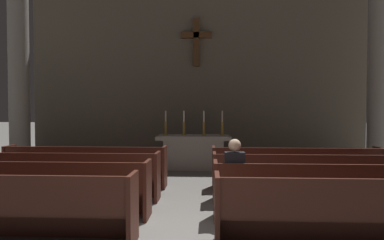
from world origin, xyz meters
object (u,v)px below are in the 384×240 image
pew_right_row_2 (330,192)px  candlestick_inner_left (184,127)px  pew_right_row_1 (360,213)px  pew_left_row_4 (86,166)px  candlestick_outer_right (222,127)px  column_right_second (379,66)px  altar (194,151)px  lone_worshipper (234,177)px  candlestick_outer_left (166,127)px  pew_left_row_2 (39,188)px  pew_right_row_3 (310,178)px  pew_left_row_3 (66,176)px  candlestick_inner_right (204,127)px  column_left_second (19,68)px  pew_right_row_4 (295,168)px

pew_right_row_2 → candlestick_inner_left: bearing=120.0°
pew_right_row_1 → candlestick_inner_left: (-2.68, 5.71, 0.77)m
pew_left_row_4 → candlestick_outer_right: bearing=37.7°
pew_left_row_4 → column_right_second: bearing=18.8°
altar → lone_worshipper: size_ratio=1.67×
column_right_second → candlestick_outer_left: (-6.33, -0.19, -1.81)m
pew_left_row_4 → altar: 3.45m
pew_left_row_2 → pew_right_row_1: same height
pew_right_row_3 → altar: (-2.38, 3.56, 0.06)m
pew_left_row_2 → pew_left_row_4: 2.14m
pew_left_row_2 → pew_left_row_3: bearing=90.0°
column_right_second → candlestick_inner_right: (-5.18, -0.19, -1.81)m
pew_left_row_2 → candlestick_inner_left: size_ratio=5.04×
candlestick_inner_left → candlestick_inner_right: same height
candlestick_inner_left → candlestick_outer_right: size_ratio=1.00×
altar → pew_left_row_4: bearing=-133.7°
pew_left_row_3 → pew_right_row_3: same height
pew_right_row_2 → candlestick_inner_right: (-2.08, 4.64, 0.77)m
column_left_second → candlestick_outer_left: (4.63, -0.19, -1.81)m
pew_right_row_4 → pew_right_row_2: bearing=-90.0°
pew_right_row_2 → candlestick_inner_right: candlestick_inner_right is taller
candlestick_outer_left → candlestick_outer_right: 1.70m
pew_right_row_4 → candlestick_outer_right: bearing=121.5°
column_right_second → altar: bearing=-178.0°
pew_left_row_2 → lone_worshipper: 3.25m
pew_left_row_3 → pew_right_row_4: bearing=12.7°
column_right_second → altar: 6.04m
column_right_second → candlestick_outer_right: size_ratio=8.56×
pew_right_row_3 → candlestick_inner_left: size_ratio=5.04×
candlestick_outer_left → pew_left_row_4: bearing=-121.5°
pew_left_row_3 → column_right_second: 9.08m
pew_right_row_2 → candlestick_outer_right: candlestick_outer_right is taller
pew_right_row_2 → pew_right_row_4: same height
pew_right_row_1 → candlestick_inner_right: candlestick_inner_right is taller
candlestick_inner_left → pew_right_row_1: bearing=-64.9°
pew_left_row_4 → pew_right_row_3: bearing=-12.7°
column_left_second → candlestick_outer_right: (6.33, -0.19, -1.81)m
pew_right_row_3 → pew_right_row_1: bearing=-90.0°
pew_right_row_2 → pew_right_row_4: (0.00, 2.14, 0.00)m
pew_left_row_4 → pew_right_row_2: (4.76, -2.14, 0.00)m
pew_left_row_4 → lone_worshipper: lone_worshipper is taller
column_left_second → pew_right_row_1: bearing=-36.9°
pew_right_row_2 → candlestick_outer_right: size_ratio=5.04×
candlestick_inner_right → altar: bearing=180.0°
lone_worshipper → pew_left_row_3: bearing=162.3°
pew_left_row_4 → column_right_second: size_ratio=0.59×
candlestick_outer_right → lone_worshipper: (0.01, -4.60, -0.56)m
altar → column_left_second: bearing=178.0°
candlestick_outer_left → lone_worshipper: (1.71, -4.60, -0.56)m
candlestick_outer_left → candlestick_outer_right: size_ratio=1.00×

